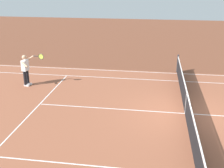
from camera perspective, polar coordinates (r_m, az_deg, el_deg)
The scene contains 5 objects.
ground_plane at distance 12.50m, azimuth 14.26°, elevation -5.69°, with size 60.00×60.00×0.00m, color brown.
court_slab at distance 12.50m, azimuth 14.26°, elevation -5.69°, with size 24.20×11.40×0.00m, color #935138.
court_line_markings at distance 12.50m, azimuth 14.26°, elevation -5.67°, with size 23.85×11.05×0.01m.
tennis_net at distance 12.30m, azimuth 14.46°, elevation -3.62°, with size 0.10×11.70×1.08m.
tennis_player_near at distance 15.63m, azimuth -16.67°, elevation 2.96°, with size 1.12×0.77×1.70m.
Camera 1 is at (1.38, 11.24, 5.30)m, focal length 46.16 mm.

